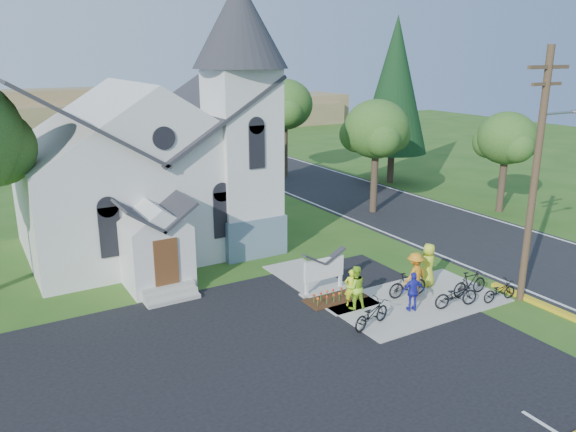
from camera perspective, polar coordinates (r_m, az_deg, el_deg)
ground at (r=22.31m, az=10.89°, el=-9.82°), size 120.00×120.00×0.00m
parking_lot at (r=17.37m, az=-3.01°, el=-17.65°), size 20.00×16.00×0.02m
road at (r=39.24m, az=7.58°, el=1.78°), size 8.00×90.00×0.02m
sidewalk at (r=23.57m, az=12.87°, el=-8.42°), size 7.00×4.00×0.05m
church at (r=28.85m, az=-13.93°, el=6.88°), size 12.35×12.00×13.00m
church_sign at (r=23.52m, az=3.66°, el=-5.42°), size 2.20×0.40×1.70m
flower_bed at (r=23.23m, az=4.87°, el=-8.39°), size 2.60×1.10×0.07m
utility_pole at (r=23.54m, az=23.97°, el=4.33°), size 3.45×0.28×10.00m
tree_road_near at (r=35.03m, az=8.97°, el=8.66°), size 4.00×4.00×7.05m
tree_road_mid at (r=45.10m, az=-0.32°, el=11.23°), size 4.40×4.40×7.80m
tree_road_far at (r=37.30m, az=21.34°, el=7.32°), size 3.60×3.60×6.30m
conifer at (r=43.59m, az=10.81°, el=12.90°), size 5.20×5.20×12.40m
distant_hills at (r=73.55m, az=-17.24°, el=9.61°), size 61.00×10.00×5.60m
cyclist_0 at (r=22.38m, az=6.44°, el=-7.24°), size 0.66×0.57×1.53m
bike_0 at (r=20.97m, az=8.47°, el=-9.82°), size 1.98×1.11×0.99m
cyclist_1 at (r=22.14m, az=6.82°, el=-7.21°), size 0.97×0.82×1.76m
bike_1 at (r=23.62m, az=12.08°, el=-6.81°), size 1.85×0.73×1.08m
cyclist_2 at (r=22.36m, az=12.60°, el=-7.50°), size 1.00×0.68×1.58m
bike_2 at (r=23.20m, az=16.70°, el=-7.70°), size 2.00×1.03×1.00m
cyclist_3 at (r=23.59m, az=12.76°, el=-5.83°), size 1.31×0.87×1.88m
bike_3 at (r=24.43m, az=17.99°, el=-6.50°), size 1.78×0.57×1.06m
cyclist_4 at (r=24.78m, az=14.06°, el=-4.82°), size 1.07×0.86×1.89m
bike_4 at (r=24.33m, az=20.68°, el=-7.12°), size 1.68×0.70×0.86m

